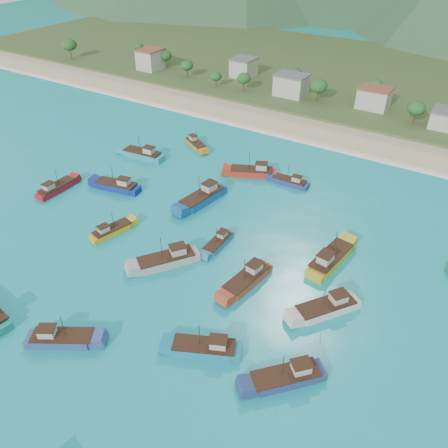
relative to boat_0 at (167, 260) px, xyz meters
The scene contains 22 objects.
ground 12.69m from the boat_0, 21.44° to the right, with size 600.00×600.00×0.00m, color #0C8484.
beach 75.31m from the boat_0, 81.00° to the left, with size 400.00×18.00×1.20m, color beige.
land 135.89m from the boat_0, 85.03° to the left, with size 400.00×110.00×2.40m, color #385123.
surf_line 65.94m from the boat_0, 79.71° to the left, with size 400.00×2.50×0.08m, color white.
village 99.99m from the boat_0, 80.97° to the left, with size 219.06×23.24×7.52m.
vegetation 98.31m from the boat_0, 88.98° to the left, with size 277.36×25.63×8.61m.
boat_0 is the anchor object (origin of this frame).
boat_6 40.17m from the boat_0, 169.93° to the left, with size 3.05×10.31×6.09m.
boat_8 16.01m from the boat_0, 12.20° to the left, with size 4.97×11.65×6.67m.
boat_9 31.21m from the boat_0, 32.19° to the left, with size 5.42×12.93×7.41m.
boat_10 11.27m from the boat_0, 62.83° to the left, with size 2.61×8.55×5.04m.
boat_11 32.63m from the boat_0, 20.35° to the right, with size 9.92×10.34×6.54m.
boat_12 30.79m from the boat_0, ahead, with size 9.42×11.25×6.76m.
boat_14 23.85m from the boat_0, 95.65° to the right, with size 10.70×8.16×6.27m.
boat_15 22.92m from the boat_0, 107.29° to the left, with size 5.77×13.57×7.77m.
boat_18 51.81m from the boat_0, 119.11° to the left, with size 9.63×7.03×5.59m.
boat_21 22.23m from the boat_0, 36.78° to the right, with size 11.05×7.45×6.34m.
boat_22 40.68m from the boat_0, 80.08° to the left, with size 9.37×3.01×5.50m.
boat_23 31.63m from the boat_0, 150.77° to the left, with size 11.82×5.56×6.72m.
boat_24 16.11m from the boat_0, behind, with size 4.93×9.58×5.43m.
boat_26 46.15m from the boat_0, 136.44° to the left, with size 12.19×4.67×7.03m.
boat_29 39.22m from the boat_0, 94.51° to the left, with size 12.30×8.27×7.05m.
Camera 1 is at (31.41, -43.78, 55.17)m, focal length 35.00 mm.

